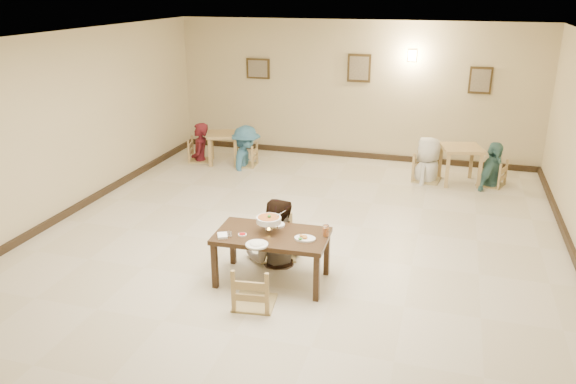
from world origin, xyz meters
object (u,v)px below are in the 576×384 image
(bg_table_left, at_px, (223,139))
(main_diner, at_px, (275,199))
(drink_glass, at_px, (326,231))
(bg_diner_b, at_px, (245,126))
(bg_table_right, at_px, (461,153))
(bg_diner_a, at_px, (199,123))
(bg_diner_c, at_px, (430,137))
(curry_warmer, at_px, (269,220))
(bg_chair_lr, at_px, (246,145))
(main_table, at_px, (272,239))
(chair_far, at_px, (277,222))
(bg_diner_d, at_px, (496,142))
(chair_near, at_px, (254,266))
(bg_chair_rr, at_px, (493,162))
(bg_chair_ll, at_px, (200,139))
(bg_chair_rl, at_px, (428,154))

(bg_table_left, bearing_deg, main_diner, -58.63)
(drink_glass, bearing_deg, bg_diner_b, 121.62)
(bg_table_right, xyz_separation_m, bg_diner_a, (-5.52, -0.09, 0.25))
(drink_glass, xyz_separation_m, bg_diner_b, (-2.78, 4.52, 0.13))
(bg_diner_c, bearing_deg, bg_table_right, 105.92)
(curry_warmer, distance_m, bg_table_left, 5.35)
(drink_glass, distance_m, bg_diner_b, 5.31)
(bg_table_left, height_order, bg_table_right, bg_table_right)
(bg_chair_lr, bearing_deg, main_table, 21.00)
(main_diner, height_order, bg_table_left, main_diner)
(main_table, height_order, bg_diner_b, bg_diner_b)
(bg_table_left, height_order, bg_chair_lr, bg_chair_lr)
(chair_far, relative_size, bg_diner_d, 0.61)
(main_table, relative_size, drink_glass, 9.76)
(bg_table_left, bearing_deg, chair_near, -63.80)
(main_diner, xyz_separation_m, bg_chair_rr, (3.07, 4.20, -0.44))
(drink_glass, bearing_deg, bg_diner_a, 130.39)
(bg_table_right, xyz_separation_m, bg_diner_b, (-4.42, -0.13, 0.28))
(chair_far, relative_size, drink_glass, 7.02)
(chair_far, relative_size, main_diner, 0.58)
(bg_diner_d, bearing_deg, main_table, 172.80)
(bg_chair_ll, xyz_separation_m, bg_diner_a, (0.00, 0.00, 0.36))
(main_table, height_order, curry_warmer, curry_warmer)
(bg_diner_c, bearing_deg, bg_diner_b, -76.56)
(chair_far, xyz_separation_m, bg_chair_rl, (1.86, 4.02, 0.02))
(bg_table_right, bearing_deg, chair_far, -121.26)
(bg_diner_a, bearing_deg, bg_chair_rr, 71.81)
(chair_far, height_order, bg_chair_ll, chair_far)
(bg_table_right, bearing_deg, bg_chair_lr, -178.29)
(chair_far, relative_size, bg_diner_a, 0.62)
(bg_chair_ll, bearing_deg, bg_table_right, -102.34)
(bg_table_right, relative_size, bg_diner_b, 0.51)
(main_table, height_order, bg_diner_a, bg_diner_a)
(bg_diner_a, bearing_deg, main_table, 15.06)
(main_table, distance_m, bg_diner_d, 5.63)
(drink_glass, distance_m, bg_diner_d, 5.19)
(bg_chair_rr, height_order, bg_diner_a, bg_diner_a)
(drink_glass, relative_size, bg_diner_a, 0.09)
(curry_warmer, relative_size, bg_diner_b, 0.21)
(bg_chair_rl, height_order, bg_diner_b, bg_diner_b)
(chair_far, bearing_deg, bg_chair_rr, 32.36)
(bg_chair_lr, distance_m, bg_diner_d, 5.05)
(bg_diner_a, bearing_deg, curry_warmer, 14.87)
(main_table, xyz_separation_m, bg_chair_rl, (1.71, 4.74, -0.05))
(chair_near, bearing_deg, curry_warmer, -95.16)
(bg_diner_a, distance_m, bg_diner_c, 4.90)
(drink_glass, bearing_deg, bg_chair_rr, 64.30)
(bg_chair_rl, height_order, bg_diner_d, bg_diner_d)
(bg_table_right, relative_size, bg_chair_lr, 0.98)
(main_table, xyz_separation_m, curry_warmer, (-0.05, 0.05, 0.25))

